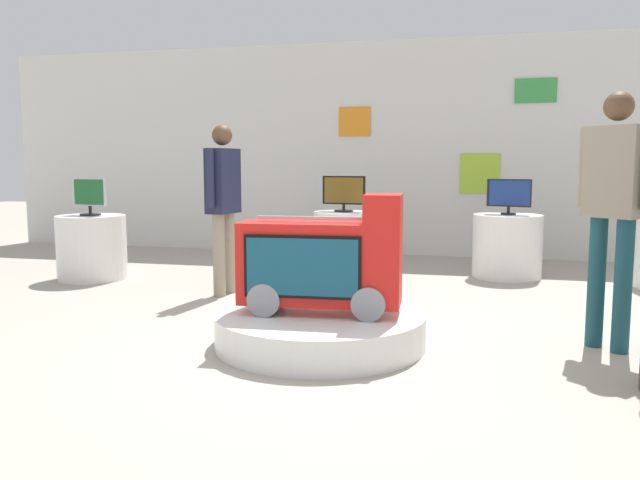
{
  "coord_description": "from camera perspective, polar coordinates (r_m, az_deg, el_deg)",
  "views": [
    {
      "loc": [
        1.14,
        -4.4,
        1.31
      ],
      "look_at": [
        -0.0,
        0.28,
        0.74
      ],
      "focal_mm": 36.09,
      "sensor_mm": 36.0,
      "label": 1
    }
  ],
  "objects": [
    {
      "name": "shopper_browsing_rear",
      "position": [
        4.9,
        24.61,
        3.24
      ],
      "size": [
        0.44,
        0.4,
        1.8
      ],
      "color": "#194751",
      "rests_on": "ground"
    },
    {
      "name": "tv_on_center_rear",
      "position": [
        7.73,
        -19.76,
        3.74
      ],
      "size": [
        0.45,
        0.23,
        0.42
      ],
      "color": "black",
      "rests_on": "display_pedestal_center_rear"
    },
    {
      "name": "ground_plane",
      "position": [
        4.73,
        -0.78,
        -9.31
      ],
      "size": [
        30.0,
        30.0,
        0.0
      ],
      "primitive_type": "plane",
      "color": "#A8A091"
    },
    {
      "name": "display_pedestal_left_rear",
      "position": [
        7.76,
        16.26,
        -0.51
      ],
      "size": [
        0.79,
        0.79,
        0.73
      ],
      "primitive_type": "cylinder",
      "color": "white",
      "rests_on": "ground"
    },
    {
      "name": "tv_on_left_rear",
      "position": [
        7.71,
        16.42,
        3.88
      ],
      "size": [
        0.49,
        0.18,
        0.41
      ],
      "color": "black",
      "rests_on": "display_pedestal_left_rear"
    },
    {
      "name": "display_pedestal_right_rear",
      "position": [
        7.93,
        2.11,
        -0.1
      ],
      "size": [
        0.73,
        0.73,
        0.73
      ],
      "primitive_type": "cylinder",
      "color": "white",
      "rests_on": "ground"
    },
    {
      "name": "novelty_firetruck_tv",
      "position": [
        4.59,
        0.28,
        -2.23
      ],
      "size": [
        1.17,
        0.48,
        0.86
      ],
      "color": "gray",
      "rests_on": "main_display_pedestal"
    },
    {
      "name": "back_wall_display",
      "position": [
        9.36,
        6.87,
        8.02
      ],
      "size": [
        12.31,
        0.13,
        3.05
      ],
      "color": "silver",
      "rests_on": "ground"
    },
    {
      "name": "shopper_browsing_near_truck",
      "position": [
        6.46,
        -8.59,
        3.83
      ],
      "size": [
        0.25,
        0.56,
        1.69
      ],
      "color": "gray",
      "rests_on": "ground"
    },
    {
      "name": "tv_on_right_rear",
      "position": [
        7.87,
        2.12,
        4.22
      ],
      "size": [
        0.54,
        0.23,
        0.44
      ],
      "color": "black",
      "rests_on": "display_pedestal_right_rear"
    },
    {
      "name": "main_display_pedestal",
      "position": [
        4.7,
        0.01,
        -7.91
      ],
      "size": [
        1.51,
        1.51,
        0.24
      ],
      "primitive_type": "cylinder",
      "color": "white",
      "rests_on": "ground"
    },
    {
      "name": "display_pedestal_center_rear",
      "position": [
        7.78,
        -19.58,
        -0.61
      ],
      "size": [
        0.77,
        0.77,
        0.73
      ],
      "primitive_type": "cylinder",
      "color": "white",
      "rests_on": "ground"
    }
  ]
}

